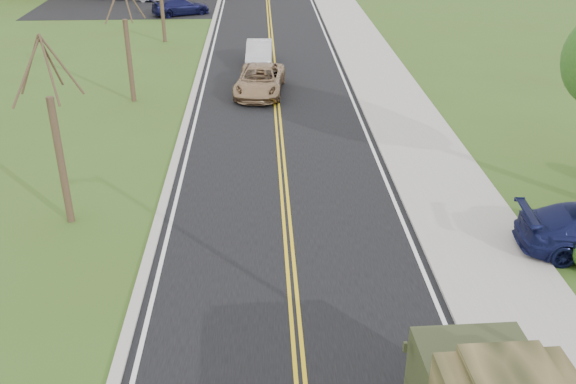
{
  "coord_description": "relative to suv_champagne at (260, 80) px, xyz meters",
  "views": [
    {
      "loc": [
        -0.76,
        -8.43,
        10.26
      ],
      "look_at": [
        -0.02,
        8.22,
        1.8
      ],
      "focal_mm": 40.0,
      "sensor_mm": 36.0,
      "label": 1
    }
  ],
  "objects": [
    {
      "name": "road",
      "position": [
        0.8,
        17.09,
        -0.68
      ],
      "size": [
        8.0,
        120.0,
        0.01
      ],
      "primitive_type": "cube",
      "color": "black",
      "rests_on": "ground"
    },
    {
      "name": "curb_right",
      "position": [
        4.95,
        17.09,
        -0.62
      ],
      "size": [
        0.3,
        120.0,
        0.12
      ],
      "primitive_type": "cube",
      "color": "#9E998E",
      "rests_on": "ground"
    },
    {
      "name": "sidewalk_right",
      "position": [
        6.7,
        17.09,
        -0.63
      ],
      "size": [
        3.2,
        120.0,
        0.1
      ],
      "primitive_type": "cube",
      "color": "#9E998E",
      "rests_on": "ground"
    },
    {
      "name": "curb_left",
      "position": [
        -3.35,
        17.09,
        -0.63
      ],
      "size": [
        0.3,
        120.0,
        0.1
      ],
      "primitive_type": "cube",
      "color": "#9E998E",
      "rests_on": "ground"
    },
    {
      "name": "bare_tree_a",
      "position": [
        -6.2,
        -12.91,
        1.94
      ],
      "size": [
        1.93,
        2.26,
        6.08
      ],
      "color": "#38281C",
      "rests_on": "ground"
    },
    {
      "name": "bare_tree_b",
      "position": [
        -6.2,
        -0.91,
        1.79
      ],
      "size": [
        1.83,
        2.14,
        5.73
      ],
      "color": "#38281C",
      "rests_on": "ground"
    },
    {
      "name": "suv_champagne",
      "position": [
        0.0,
        0.0,
        0.0
      ],
      "size": [
        2.81,
        5.15,
        1.37
      ],
      "primitive_type": "imported",
      "rotation": [
        0.0,
        0.0,
        -0.11
      ],
      "color": "#967655",
      "rests_on": "ground"
    },
    {
      "name": "sedan_silver",
      "position": [
        0.0,
        5.21,
        0.0
      ],
      "size": [
        1.6,
        4.22,
        1.37
      ],
      "primitive_type": "imported",
      "rotation": [
        0.0,
        0.0,
        -0.04
      ],
      "color": "#B6B6BC",
      "rests_on": "ground"
    },
    {
      "name": "lot_car_navy",
      "position": [
        -6.03,
        19.69,
        -0.04
      ],
      "size": [
        4.81,
        3.49,
        1.29
      ],
      "primitive_type": "imported",
      "rotation": [
        0.0,
        0.0,
        2.0
      ],
      "color": "#0E0F33",
      "rests_on": "ground"
    }
  ]
}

